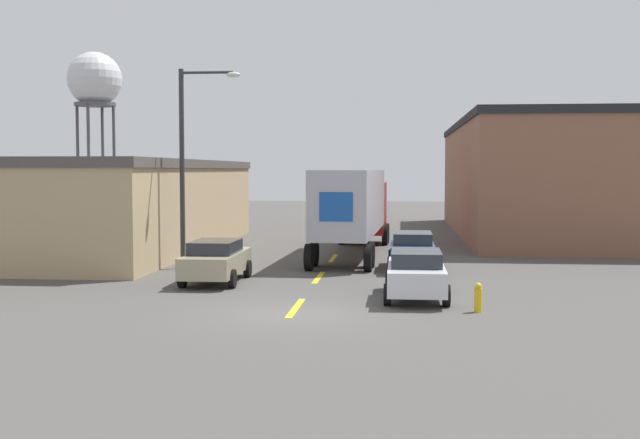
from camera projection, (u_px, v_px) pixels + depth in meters
name	position (u px, v px, depth m)	size (l,w,h in m)	color
ground_plane	(291.00, 314.00, 22.27)	(160.00, 160.00, 0.00)	#4C4947
road_centerline	(319.00, 277.00, 29.77)	(0.20, 16.39, 0.01)	yellow
warehouse_left	(86.00, 205.00, 40.38)	(12.59, 22.41, 4.48)	tan
warehouse_right	(544.00, 178.00, 49.62)	(10.80, 27.59, 6.95)	brown
semi_truck	(354.00, 204.00, 37.63)	(3.18, 14.48, 3.99)	#B21919
parked_car_right_mid	(412.00, 250.00, 32.15)	(1.94, 4.46, 1.50)	navy
parked_car_left_near	(216.00, 260.00, 28.45)	(1.94, 4.46, 1.50)	tan
parked_car_right_near	(416.00, 273.00, 24.83)	(1.94, 4.46, 1.50)	silver
water_tower	(95.00, 82.00, 73.26)	(4.94, 4.94, 14.76)	#47474C
street_lamp	(189.00, 153.00, 32.20)	(2.50, 0.32, 8.02)	#2D2D30
fire_hydrant	(478.00, 298.00, 22.50)	(0.22, 0.22, 0.83)	gold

